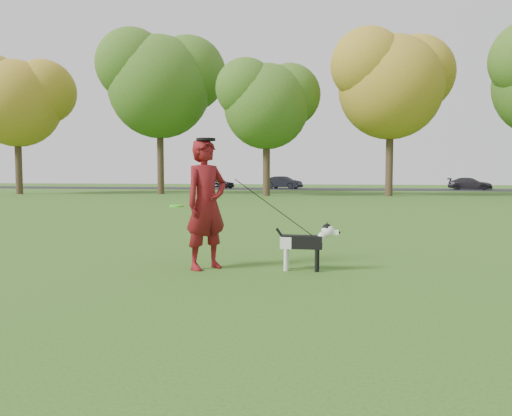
% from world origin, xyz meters
% --- Properties ---
extents(ground, '(120.00, 120.00, 0.00)m').
position_xyz_m(ground, '(0.00, 0.00, 0.00)').
color(ground, '#285116').
rests_on(ground, ground).
extents(road, '(120.00, 7.00, 0.02)m').
position_xyz_m(road, '(0.00, 40.00, 0.01)').
color(road, black).
rests_on(road, ground).
extents(man, '(0.84, 0.89, 2.04)m').
position_xyz_m(man, '(-0.85, 0.18, 1.02)').
color(man, '#5F0D15').
rests_on(man, ground).
extents(dog, '(1.00, 0.20, 0.76)m').
position_xyz_m(dog, '(0.71, 0.30, 0.46)').
color(dog, black).
rests_on(dog, ground).
extents(car_left, '(3.37, 1.95, 1.08)m').
position_xyz_m(car_left, '(-11.12, 40.00, 0.56)').
color(car_left, black).
rests_on(car_left, road).
extents(car_mid, '(3.81, 2.40, 1.19)m').
position_xyz_m(car_mid, '(-4.71, 40.00, 0.61)').
color(car_mid, black).
rests_on(car_mid, road).
extents(car_right, '(4.02, 2.61, 1.08)m').
position_xyz_m(car_right, '(12.10, 40.00, 0.56)').
color(car_right, '#252128').
rests_on(car_right, road).
extents(man_held_items, '(2.28, 0.32, 1.54)m').
position_xyz_m(man_held_items, '(0.22, 0.21, 0.98)').
color(man_held_items, '#43FA1F').
rests_on(man_held_items, ground).
extents(tree_row, '(51.74, 8.86, 12.01)m').
position_xyz_m(tree_row, '(-1.43, 26.07, 7.41)').
color(tree_row, '#38281C').
rests_on(tree_row, ground).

